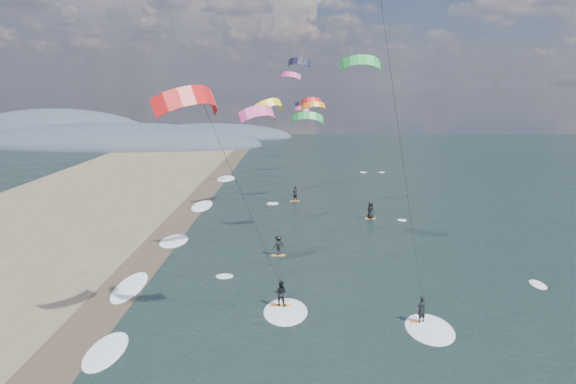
{
  "coord_description": "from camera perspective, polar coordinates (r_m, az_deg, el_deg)",
  "views": [
    {
      "loc": [
        -0.4,
        -19.87,
        13.16
      ],
      "look_at": [
        -1.0,
        12.0,
        7.0
      ],
      "focal_mm": 35.0,
      "sensor_mm": 36.0,
      "label": 1
    }
  ],
  "objects": [
    {
      "name": "kitesurfer_near_a",
      "position": [
        25.11,
        10.18,
        13.96
      ],
      "size": [
        7.63,
        8.78,
        19.52
      ],
      "color": "orange",
      "rests_on": "ground"
    },
    {
      "name": "wet_sand_strip",
      "position": [
        34.64,
        -19.01,
        -12.01
      ],
      "size": [
        3.0,
        240.0,
        0.0
      ],
      "primitive_type": "cube",
      "color": "#382D23",
      "rests_on": "ground"
    },
    {
      "name": "far_kitesurfers",
      "position": [
        51.79,
        2.96,
        -2.84
      ],
      "size": [
        9.84,
        21.6,
        1.71
      ],
      "color": "orange",
      "rests_on": "ground"
    },
    {
      "name": "bg_kite_field",
      "position": [
        76.4,
        1.62,
        9.79
      ],
      "size": [
        10.58,
        72.84,
        8.37
      ],
      "color": "green",
      "rests_on": "ground"
    },
    {
      "name": "shoreline_surf",
      "position": [
        38.47,
        -14.88,
        -9.45
      ],
      "size": [
        2.4,
        79.4,
        0.11
      ],
      "color": "white",
      "rests_on": "ground"
    },
    {
      "name": "coastal_hills",
      "position": [
        135.88,
        -18.09,
        4.84
      ],
      "size": [
        80.0,
        41.0,
        15.0
      ],
      "color": "#3D4756",
      "rests_on": "ground"
    },
    {
      "name": "kitesurfer_near_b",
      "position": [
        28.19,
        -5.71,
        1.61
      ],
      "size": [
        6.79,
        9.1,
        13.71
      ],
      "color": "orange",
      "rests_on": "ground"
    }
  ]
}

